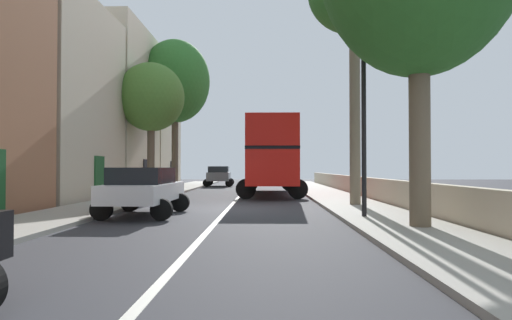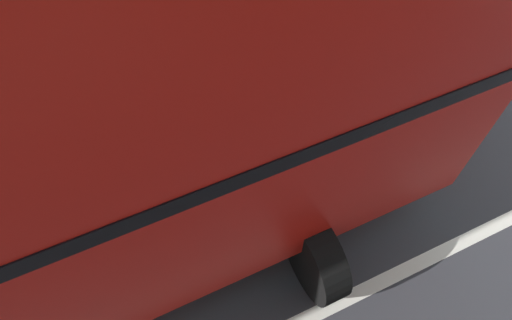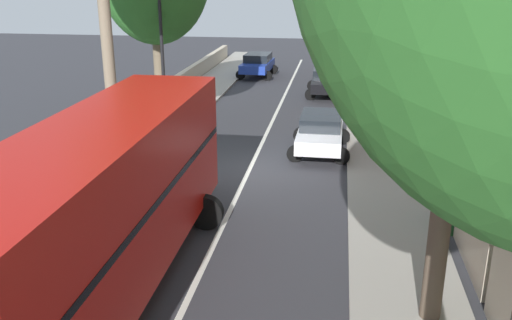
{
  "view_description": "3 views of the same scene",
  "coord_description": "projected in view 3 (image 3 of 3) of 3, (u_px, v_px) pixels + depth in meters",
  "views": [
    {
      "loc": [
        1.41,
        -16.36,
        1.54
      ],
      "look_at": [
        0.97,
        3.28,
        1.9
      ],
      "focal_mm": 30.45,
      "sensor_mm": 36.0,
      "label": 1
    },
    {
      "loc": [
        -0.93,
        6.38,
        4.84
      ],
      "look_at": [
        1.44,
        5.28,
        1.1
      ],
      "focal_mm": 30.44,
      "sensor_mm": 36.0,
      "label": 2
    },
    {
      "loc": [
        -3.13,
        19.09,
        7.03
      ],
      "look_at": [
        -0.78,
        3.53,
        1.61
      ],
      "focal_mm": 38.79,
      "sensor_mm": 36.0,
      "label": 3
    }
  ],
  "objects": [
    {
      "name": "ground_plane",
      "position": [
        249.0,
        169.0,
        20.58
      ],
      "size": [
        84.0,
        84.0,
        0.0
      ],
      "primitive_type": "plane",
      "color": "#333338"
    },
    {
      "name": "road_centre_line",
      "position": [
        249.0,
        169.0,
        20.58
      ],
      "size": [
        0.16,
        54.0,
        0.01
      ],
      "primitive_type": "cube",
      "color": "silver",
      "rests_on": "ground"
    },
    {
      "name": "sidewalk_left",
      "position": [
        384.0,
        175.0,
        19.87
      ],
      "size": [
        2.6,
        60.0,
        0.12
      ],
      "primitive_type": "cube",
      "color": "#9E998E",
      "rests_on": "ground"
    },
    {
      "name": "sidewalk_right",
      "position": [
        124.0,
        161.0,
        21.25
      ],
      "size": [
        2.6,
        60.0,
        0.12
      ],
      "primitive_type": "cube",
      "color": "#9E998E",
      "rests_on": "ground"
    },
    {
      "name": "boundary_wall_right",
      "position": [
        85.0,
        148.0,
        21.31
      ],
      "size": [
        0.36,
        54.0,
        1.07
      ],
      "primitive_type": "cube",
      "color": "beige",
      "rests_on": "ground"
    },
    {
      "name": "double_decker_bus",
      "position": [
        104.0,
        202.0,
        11.77
      ],
      "size": [
        3.59,
        11.11,
        4.06
      ],
      "color": "red",
      "rests_on": "ground"
    },
    {
      "name": "parked_car_white_left_0",
      "position": [
        320.0,
        131.0,
        22.29
      ],
      "size": [
        2.45,
        4.24,
        1.55
      ],
      "color": "silver",
      "rests_on": "ground"
    },
    {
      "name": "parked_car_black_left_1",
      "position": [
        328.0,
        80.0,
        32.46
      ],
      "size": [
        2.57,
        4.21,
        1.58
      ],
      "color": "black",
      "rests_on": "ground"
    },
    {
      "name": "parked_car_blue_right_2",
      "position": [
        258.0,
        64.0,
        38.31
      ],
      "size": [
        2.59,
        4.19,
        1.57
      ],
      "color": "#1E389E",
      "rests_on": "ground"
    },
    {
      "name": "street_tree_left_0",
      "position": [
        461.0,
        53.0,
        9.87
      ],
      "size": [
        3.85,
        3.85,
        7.55
      ],
      "color": "brown",
      "rests_on": "sidewalk_left"
    },
    {
      "name": "lamppost_right",
      "position": [
        162.0,
        51.0,
        23.28
      ],
      "size": [
        0.32,
        0.32,
        6.31
      ],
      "color": "black",
      "rests_on": "sidewalk_right"
    },
    {
      "name": "litter_bin_right",
      "position": [
        187.0,
        89.0,
        31.19
      ],
      "size": [
        0.55,
        0.55,
        1.07
      ],
      "color": "black",
      "rests_on": "sidewalk_right"
    }
  ]
}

